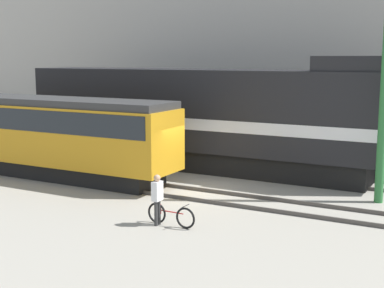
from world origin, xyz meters
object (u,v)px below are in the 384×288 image
at_px(streetcar, 49,132).
at_px(bicycle, 171,215).
at_px(person, 157,195).
at_px(freight_locomotive, 200,117).

relative_size(streetcar, bicycle, 7.02).
height_order(bicycle, person, person).
xyz_separation_m(streetcar, person, (7.87, -3.72, -1.01)).
bearing_deg(person, freight_locomotive, 108.89).
bearing_deg(person, streetcar, 154.69).
bearing_deg(freight_locomotive, bicycle, -68.35).
height_order(streetcar, bicycle, streetcar).
bearing_deg(freight_locomotive, person, -71.11).
height_order(freight_locomotive, bicycle, freight_locomotive).
bearing_deg(person, bicycle, 18.02).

